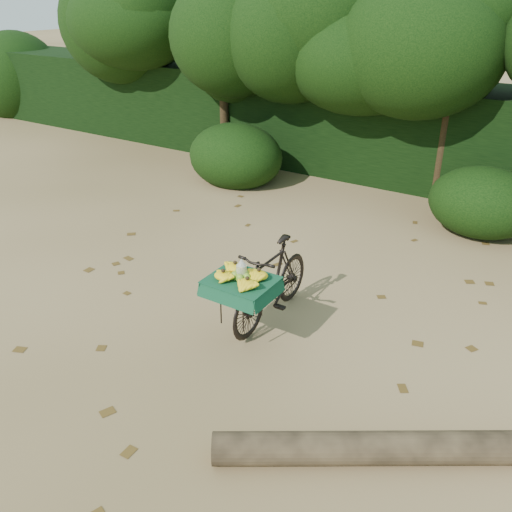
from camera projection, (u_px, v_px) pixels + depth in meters
The scene contains 7 objects.
ground at pixel (237, 340), 5.80m from camera, with size 80.00×80.00×0.00m, color tan.
vendor_bicycle at pixel (271, 282), 5.97m from camera, with size 0.67×1.65×0.93m.
fallen_log at pixel (444, 448), 4.27m from camera, with size 0.26×0.26×3.66m, color brown.
hedge_backdrop at pixel (428, 135), 10.13m from camera, with size 26.00×1.80×1.80m, color black.
tree_row at pixel (385, 76), 9.35m from camera, with size 14.50×2.00×4.00m, color black, non-canonical shape.
bush_clumps at pixel (417, 193), 8.58m from camera, with size 8.80×1.70×0.90m, color black, non-canonical shape.
leaf_litter at pixel (269, 312), 6.28m from camera, with size 7.00×7.30×0.01m, color #543B16, non-canonical shape.
Camera 1 is at (2.77, -3.90, 3.39)m, focal length 38.00 mm.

